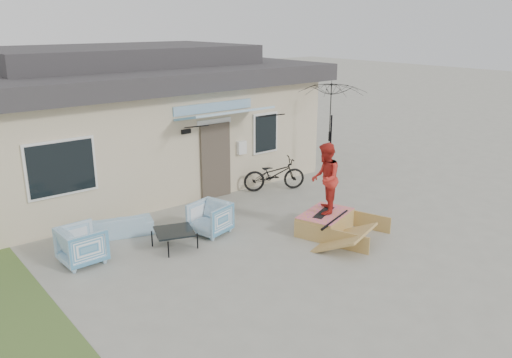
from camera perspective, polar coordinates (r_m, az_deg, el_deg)
ground at (r=10.87m, az=4.79°, el=-9.05°), size 90.00×90.00×0.00m
grass_strip at (r=10.32m, az=-25.92°, el=-12.37°), size 1.40×8.00×0.01m
house at (r=16.71m, az=-14.38°, el=6.80°), size 10.80×8.49×4.10m
loveseat at (r=12.40m, az=-15.21°, el=-4.60°), size 1.71×0.95×0.64m
armchair_left at (r=11.20m, az=-18.69°, el=-6.73°), size 0.81×0.86×0.86m
armchair_right at (r=12.07m, az=-5.12°, el=-4.17°), size 0.95×0.98×0.83m
coffee_table at (r=11.52m, az=-8.98°, el=-6.56°), size 1.03×1.03×0.40m
bicycle at (r=15.05m, az=2.03°, el=0.92°), size 1.93×1.36×1.17m
patio_umbrella at (r=15.60m, az=8.32°, el=5.73°), size 2.40×2.29×2.20m
skate_ramp at (r=12.32m, az=7.65°, el=-4.75°), size 1.86×2.14×0.45m
skateboard at (r=12.25m, az=7.50°, el=-3.61°), size 0.89×0.54×0.05m
skater at (r=11.97m, az=7.66°, el=0.22°), size 1.02×1.01×1.66m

